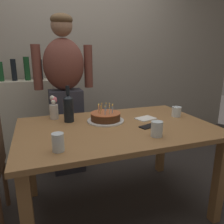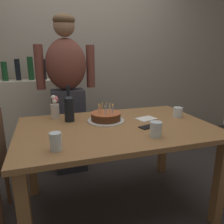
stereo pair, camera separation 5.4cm
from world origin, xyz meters
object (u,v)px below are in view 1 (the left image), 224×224
Objects in this scene: birthday_cake at (106,117)px; wine_bottle at (69,108)px; person_man_bearded at (65,94)px; napkin_stack at (146,118)px; water_glass_near at (176,112)px; flower_vase at (54,107)px; cell_phone at (148,126)px; water_glass_side at (58,142)px; water_glass_far at (157,129)px.

birthday_cake is 0.32m from wine_bottle.
wine_bottle is at bearing 84.85° from person_man_bearded.
birthday_cake reaches higher than napkin_stack.
birthday_cake is at bearing 172.24° from napkin_stack.
flower_vase reaches higher than water_glass_near.
birthday_cake is at bearing 120.39° from cell_phone.
person_man_bearded is (0.19, 1.08, 0.08)m from water_glass_side.
flower_vase is at bearing 68.98° from person_man_bearded.
person_man_bearded is (0.16, 0.40, 0.03)m from flower_vase.
water_glass_side is at bearing -152.63° from napkin_stack.
water_glass_far is 0.52× the size of flower_vase.
water_glass_side is at bearing 178.91° from cell_phone.
wine_bottle is at bearing 170.13° from water_glass_near.
wine_bottle is 0.17m from flower_vase.
water_glass_side is (-0.66, -0.02, 0.00)m from water_glass_far.
napkin_stack is 0.80m from flower_vase.
water_glass_far is at bearing -46.01° from wine_bottle.
water_glass_near is 0.83× the size of water_glass_far.
wine_bottle is 1.48× the size of flower_vase.
birthday_cake reaches higher than water_glass_near.
birthday_cake is at bearing -18.78° from wine_bottle.
water_glass_near is 0.56m from water_glass_far.
flower_vase is at bearing 150.19° from birthday_cake.
water_glass_near is at bearing -15.60° from flower_vase.
water_glass_side is 0.54× the size of flower_vase.
flower_vase is at bearing 127.11° from cell_phone.
wine_bottle reaches higher than flower_vase.
water_glass_near is 1.15m from water_glass_side.
water_glass_near is 0.95m from wine_bottle.
birthday_cake is 0.65m from water_glass_near.
water_glass_far is 0.97× the size of water_glass_side.
water_glass_near is 1.13m from person_man_bearded.
wine_bottle is at bearing -50.15° from flower_vase.
water_glass_side is (-1.08, -0.39, 0.01)m from water_glass_near.
person_man_bearded is at bearing 130.98° from napkin_stack.
birthday_cake is 2.13× the size of cell_phone.
flower_vase is at bearing 164.40° from water_glass_near.
water_glass_far is 1.17m from person_man_bearded.
water_glass_side is at bearing 79.91° from person_man_bearded.
wine_bottle reaches higher than birthday_cake.
water_glass_far is at bearing -62.45° from birthday_cake.
water_glass_far is 0.20m from cell_phone.
flower_vase is (-0.40, 0.23, 0.07)m from birthday_cake.
napkin_stack is at bearing 130.98° from person_man_bearded.
water_glass_far is (-0.42, -0.37, 0.01)m from water_glass_near.
water_glass_far is 0.74× the size of cell_phone.
birthday_cake is at bearing 117.55° from water_glass_far.
water_glass_far reaches higher than water_glass_near.
cell_phone is 0.21m from napkin_stack.
water_glass_far is 0.75m from wine_bottle.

